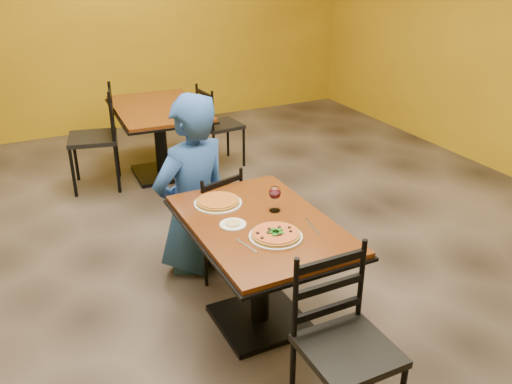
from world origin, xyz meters
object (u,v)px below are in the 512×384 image
chair_main_near (348,351)px  diner (192,184)px  table_main (260,249)px  chair_second_left (93,139)px  pizza_far (218,201)px  plate_far (218,203)px  plate_main (276,236)px  side_plate (233,225)px  wine_glass (275,198)px  chair_second_right (221,126)px  table_second (159,125)px  chair_main_far (209,220)px  pizza_main (276,234)px

chair_main_near → diner: (-0.14, 1.79, 0.20)m
table_main → chair_second_left: 2.74m
chair_second_left → pizza_far: bearing=21.6°
plate_far → plate_main: bearing=-76.6°
table_main → side_plate: bearing=169.3°
chair_main_near → wine_glass: bearing=82.7°
chair_second_right → plate_far: size_ratio=2.90×
pizza_far → plate_far: bearing=-45.0°
table_main → chair_main_near: chair_main_near is taller
table_main → chair_second_left: bearing=100.5°
chair_second_left → plate_far: chair_second_left is taller
table_main → diner: diner is taller
chair_second_right → pizza_far: 2.58m
table_second → table_main: bearing=-94.0°
table_second → chair_second_right: (0.69, 0.00, -0.11)m
chair_main_near → chair_second_left: (-0.51, 3.62, 0.04)m
plate_main → side_plate: 0.29m
side_plate → chair_main_far: bearing=80.2°
table_second → wine_glass: size_ratio=7.47×
plate_main → wine_glass: size_ratio=1.72×
plate_main → table_second: bearing=86.2°
plate_main → pizza_far: bearing=103.4°
plate_main → chair_main_near: bearing=-88.6°
pizza_main → side_plate: pizza_main is taller
wine_glass → chair_second_left: bearing=104.0°
table_main → chair_second_right: 2.83m
pizza_main → diner: bearing=96.4°
plate_main → wine_glass: 0.34m
chair_main_far → pizza_main: 1.03m
table_main → plate_main: 0.29m
chair_main_near → chair_second_right: bearing=76.8°
table_main → table_second: same height
table_second → pizza_main: bearing=-93.8°
side_plate → plate_main: bearing=-55.8°
chair_second_left → pizza_far: (0.36, -2.35, 0.26)m
chair_second_left → plate_far: bearing=21.6°
plate_main → side_plate: size_ratio=1.94×
chair_second_left → diner: diner is taller
wine_glass → pizza_main: bearing=-117.1°
diner → pizza_far: diner is taller
pizza_main → plate_main: bearing=0.0°
diner → wine_glass: (0.27, -0.77, 0.16)m
diner → wine_glass: size_ratio=7.55×
diner → side_plate: bearing=70.3°
chair_main_near → diner: 1.81m
plate_far → pizza_far: 0.02m
table_second → wine_glass: (-0.04, -2.60, 0.28)m
table_second → plate_main: size_ratio=4.34×
diner → side_plate: size_ratio=8.50×
chair_main_far → chair_second_left: 1.99m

